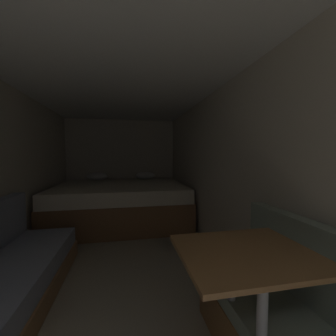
# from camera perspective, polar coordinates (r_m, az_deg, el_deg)

# --- Properties ---
(ground_plane) EXTENTS (7.45, 7.45, 0.00)m
(ground_plane) POSITION_cam_1_polar(r_m,az_deg,el_deg) (2.74, -13.37, -24.65)
(ground_plane) COLOR #A39984
(wall_back) EXTENTS (2.60, 0.05, 2.12)m
(wall_back) POSITION_cam_1_polar(r_m,az_deg,el_deg) (5.17, -12.37, 0.95)
(wall_back) COLOR beige
(wall_back) RESTS_ON ground
(wall_right) EXTENTS (0.05, 5.45, 2.12)m
(wall_right) POSITION_cam_1_polar(r_m,az_deg,el_deg) (2.69, 14.59, -1.40)
(wall_right) COLOR beige
(wall_right) RESTS_ON ground
(ceiling_slab) EXTENTS (2.60, 5.45, 0.05)m
(ceiling_slab) POSITION_cam_1_polar(r_m,az_deg,el_deg) (2.56, -14.11, 23.06)
(ceiling_slab) COLOR white
(ceiling_slab) RESTS_ON wall_left
(bed) EXTENTS (2.38, 1.93, 0.90)m
(bed) POSITION_cam_1_polar(r_m,az_deg,el_deg) (4.24, -12.54, -9.08)
(bed) COLOR brown
(bed) RESTS_ON ground
(dinette_bench) EXTENTS (0.54, 1.25, 0.89)m
(dinette_bench) POSITION_cam_1_polar(r_m,az_deg,el_deg) (1.65, 30.35, -34.51)
(dinette_bench) COLOR olive
(dinette_bench) RESTS_ON ground
(dinette_table) EXTENTS (0.71, 0.59, 0.78)m
(dinette_table) POSITION_cam_1_polar(r_m,az_deg,el_deg) (1.33, 20.23, -24.86)
(dinette_table) COLOR olive
(dinette_table) RESTS_ON ground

